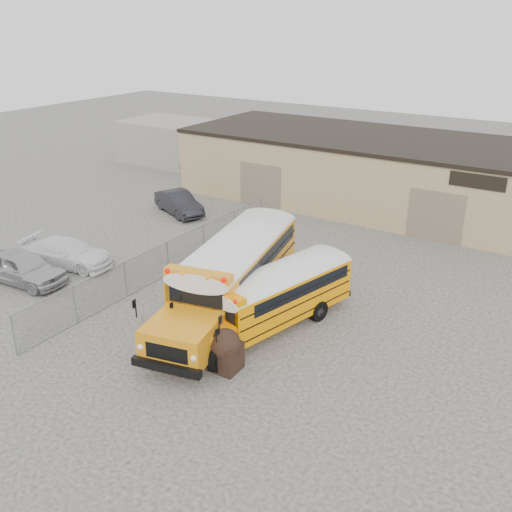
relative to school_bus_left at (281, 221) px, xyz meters
The scene contains 10 objects.
ground 9.05m from the school_bus_left, 73.07° to the right, with size 120.00×120.00×0.00m, color #312F2D.
warehouse 11.83m from the school_bus_left, 77.43° to the left, with size 30.20×10.20×4.67m.
chainlink_fence 6.52m from the school_bus_left, 122.12° to the right, with size 0.07×18.07×1.81m.
distant_building_left 23.68m from the school_bus_left, 145.12° to the left, with size 8.00×6.00×3.60m, color gray.
school_bus_left is the anchor object (origin of this frame).
school_bus_right 5.42m from the school_bus_left, 20.41° to the right, with size 4.26×9.21×2.62m.
tarp_bundle 11.54m from the school_bus_left, 69.98° to the right, with size 1.22×1.22×1.67m.
car_silver 13.42m from the school_bus_left, 131.39° to the right, with size 1.92×4.78×1.63m, color #B5B5BA.
car_white 11.47m from the school_bus_left, 139.18° to the right, with size 2.03×4.99×1.45m, color white.
car_dark 9.59m from the school_bus_left, 165.52° to the left, with size 1.57×4.51×1.49m, color black.
Camera 1 is at (12.06, -16.94, 12.27)m, focal length 40.00 mm.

